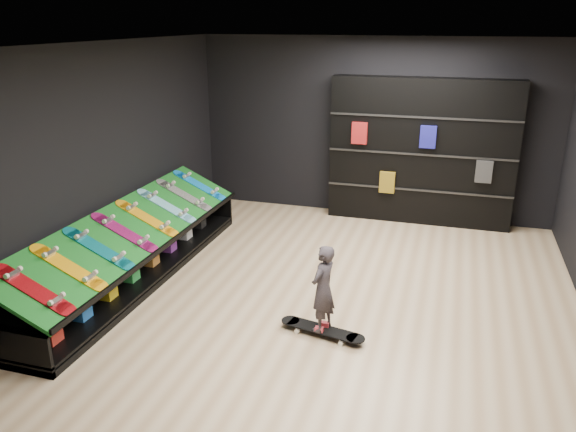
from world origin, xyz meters
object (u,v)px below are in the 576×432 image
(display_rack, at_px, (135,259))
(back_shelving, at_px, (421,152))
(child, at_px, (323,305))
(floor_skateboard, at_px, (322,332))

(display_rack, distance_m, back_shelving, 4.84)
(display_rack, height_order, child, child)
(floor_skateboard, bearing_deg, child, 11.66)
(back_shelving, height_order, child, back_shelving)
(display_rack, distance_m, floor_skateboard, 2.82)
(child, bearing_deg, floor_skateboard, -71.75)
(display_rack, bearing_deg, back_shelving, 44.42)
(display_rack, relative_size, back_shelving, 1.51)
(floor_skateboard, height_order, child, child)
(back_shelving, height_order, floor_skateboard, back_shelving)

